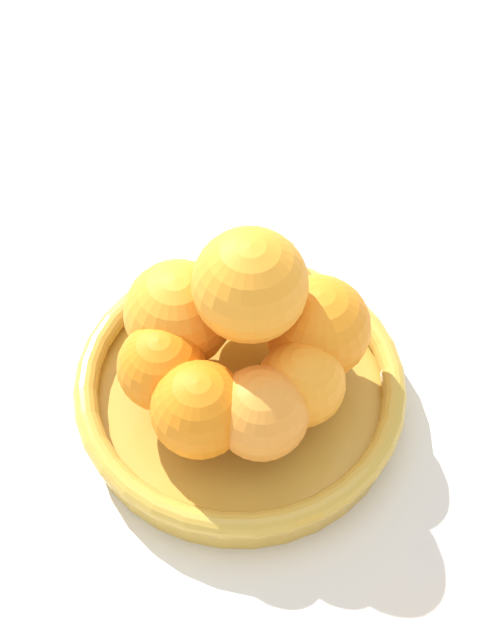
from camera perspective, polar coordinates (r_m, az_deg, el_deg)
ground_plane at (r=0.72m, az=0.00°, el=-5.31°), size 4.00×4.00×0.00m
fruit_bowl at (r=0.71m, az=0.00°, el=-4.44°), size 0.26×0.26×0.04m
orange_pile at (r=0.65m, az=0.08°, el=-1.04°), size 0.18×0.18×0.14m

